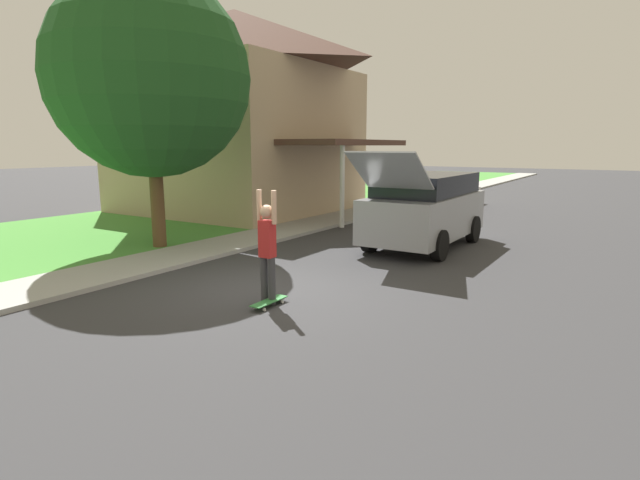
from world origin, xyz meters
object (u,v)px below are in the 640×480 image
(skateboarder, at_px, (267,246))
(suv_parked, at_px, (425,208))
(skateboard, at_px, (269,302))
(car_down_street, at_px, (447,193))
(lawn_tree_near, at_px, (150,77))

(skateboarder, bearing_deg, suv_parked, 85.77)
(skateboarder, height_order, skateboard, skateboarder)
(suv_parked, xyz_separation_m, car_down_street, (-2.55, 9.46, -0.45))
(car_down_street, xyz_separation_m, skateboarder, (2.08, -15.79, 0.41))
(skateboard, bearing_deg, car_down_street, 97.86)
(lawn_tree_near, bearing_deg, skateboard, -22.26)
(lawn_tree_near, xyz_separation_m, skateboard, (5.56, -2.28, -4.40))
(car_down_street, distance_m, skateboarder, 15.93)
(skateboarder, relative_size, skateboard, 2.47)
(car_down_street, relative_size, skateboard, 5.49)
(lawn_tree_near, height_order, skateboard, lawn_tree_near)
(suv_parked, distance_m, car_down_street, 9.80)
(skateboard, bearing_deg, skateboarder, 132.67)
(suv_parked, height_order, skateboard, suv_parked)
(car_down_street, bearing_deg, skateboarder, -82.48)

